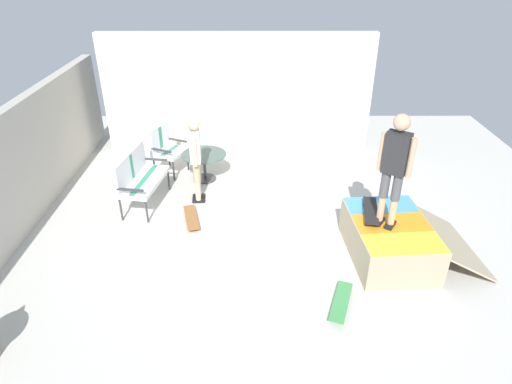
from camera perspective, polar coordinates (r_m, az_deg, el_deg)
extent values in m
cube|color=beige|center=(7.28, 0.75, -6.61)|extent=(12.00, 12.00, 0.10)
cube|color=#ADA89E|center=(7.76, -30.22, 0.59)|extent=(9.00, 0.20, 2.02)
cube|color=beige|center=(10.12, -2.41, 12.67)|extent=(0.20, 6.00, 2.64)
cube|color=silver|center=(10.02, 2.85, 12.66)|extent=(0.03, 1.10, 1.40)
cube|color=tan|center=(7.05, 16.83, -5.94)|extent=(1.65, 1.23, 0.61)
cube|color=yellow|center=(6.48, 18.72, -6.36)|extent=(0.58, 1.12, 0.01)
cube|color=orange|center=(6.88, 17.20, -3.83)|extent=(0.58, 1.12, 0.01)
cube|color=#4C99D8|center=(7.29, 15.86, -1.58)|extent=(0.58, 1.12, 0.01)
cylinder|color=#B2B2B7|center=(6.73, 12.86, -4.30)|extent=(1.52, 0.15, 0.05)
cube|color=tan|center=(7.44, 23.66, -5.57)|extent=(1.60, 0.97, 0.50)
cylinder|color=#38383D|center=(7.81, -13.98, -2.46)|extent=(0.04, 0.04, 0.44)
cylinder|color=#38383D|center=(8.76, -11.26, 1.53)|extent=(0.04, 0.04, 0.44)
cylinder|color=#38383D|center=(8.00, -17.10, -2.16)|extent=(0.04, 0.04, 0.44)
cylinder|color=#38383D|center=(8.92, -14.11, 1.72)|extent=(0.04, 0.04, 0.44)
cube|color=silver|center=(8.24, -14.27, 1.34)|extent=(1.32, 0.74, 0.08)
cube|color=#338C66|center=(8.22, -14.30, 1.60)|extent=(1.21, 0.28, 0.00)
cube|color=silver|center=(8.20, -16.03, 3.23)|extent=(1.25, 0.27, 0.50)
cube|color=#338C66|center=(8.20, -16.03, 3.23)|extent=(0.11, 0.10, 0.46)
cube|color=#38383D|center=(7.68, -16.03, 0.28)|extent=(0.11, 0.47, 0.04)
cube|color=#38383D|center=(8.67, -12.96, 4.14)|extent=(0.11, 0.47, 0.04)
cylinder|color=#38383D|center=(9.10, -10.62, 2.73)|extent=(0.04, 0.04, 0.44)
cylinder|color=#38383D|center=(9.50, -8.85, 4.08)|extent=(0.04, 0.04, 0.44)
cylinder|color=#38383D|center=(9.36, -13.03, 3.22)|extent=(0.04, 0.04, 0.44)
cylinder|color=#38383D|center=(9.75, -11.21, 4.53)|extent=(0.04, 0.04, 0.44)
cube|color=silver|center=(9.32, -11.07, 5.10)|extent=(0.79, 0.75, 0.08)
cube|color=#338C66|center=(9.30, -11.10, 5.33)|extent=(0.57, 0.33, 0.00)
cube|color=silver|center=(9.33, -12.45, 6.93)|extent=(0.60, 0.32, 0.50)
cube|color=#338C66|center=(9.33, -12.45, 6.93)|extent=(0.13, 0.12, 0.46)
cube|color=#38383D|center=(9.04, -12.18, 5.31)|extent=(0.23, 0.45, 0.04)
cube|color=#38383D|center=(9.47, -10.20, 6.65)|extent=(0.23, 0.45, 0.04)
cylinder|color=#38383D|center=(9.03, -6.66, 3.21)|extent=(0.06, 0.06, 0.55)
cylinder|color=#38383D|center=(9.15, -6.57, 1.75)|extent=(0.44, 0.44, 0.03)
cylinder|color=#425651|center=(8.91, -6.77, 4.85)|extent=(0.90, 0.90, 0.02)
cube|color=black|center=(8.35, -7.44, -1.12)|extent=(0.13, 0.25, 0.05)
cylinder|color=beige|center=(8.24, -7.54, 0.17)|extent=(0.10, 0.10, 0.38)
cylinder|color=tan|center=(8.07, -7.71, 2.54)|extent=(0.13, 0.13, 0.38)
cube|color=black|center=(8.50, -7.39, -0.54)|extent=(0.13, 0.25, 0.05)
cylinder|color=beige|center=(8.39, -7.48, 0.74)|extent=(0.10, 0.10, 0.38)
cylinder|color=tan|center=(8.22, -7.65, 3.08)|extent=(0.13, 0.13, 0.38)
cube|color=silver|center=(7.94, -7.91, 5.87)|extent=(0.33, 0.20, 0.57)
sphere|color=beige|center=(7.79, -8.12, 8.71)|extent=(0.22, 0.22, 0.22)
cylinder|color=beige|center=(7.77, -7.97, 5.15)|extent=(0.08, 0.08, 0.54)
cylinder|color=beige|center=(8.13, -7.83, 6.30)|extent=(0.08, 0.08, 0.54)
cube|color=black|center=(6.80, 15.65, -3.67)|extent=(0.26, 0.22, 0.05)
cylinder|color=tan|center=(6.69, 15.91, -2.04)|extent=(0.10, 0.10, 0.40)
cylinder|color=#4C4C51|center=(6.49, 16.39, 1.00)|extent=(0.13, 0.13, 0.40)
cube|color=black|center=(6.77, 17.00, -4.08)|extent=(0.26, 0.22, 0.05)
cylinder|color=tan|center=(6.65, 17.28, -2.45)|extent=(0.10, 0.10, 0.40)
cylinder|color=#4C4C51|center=(6.45, 17.80, 0.59)|extent=(0.13, 0.13, 0.40)
cube|color=#262628|center=(6.26, 17.76, 4.81)|extent=(0.33, 0.37, 0.60)
sphere|color=tan|center=(6.10, 18.39, 8.58)|extent=(0.23, 0.23, 0.23)
cylinder|color=tan|center=(6.32, 16.02, 5.10)|extent=(0.08, 0.08, 0.57)
cylinder|color=tan|center=(6.23, 19.47, 4.18)|extent=(0.08, 0.08, 0.57)
cube|color=brown|center=(7.75, -8.39, -3.24)|extent=(0.82, 0.38, 0.02)
cylinder|color=gold|center=(8.02, -8.00, -2.51)|extent=(0.06, 0.04, 0.06)
cylinder|color=gold|center=(8.02, -9.14, -2.65)|extent=(0.06, 0.04, 0.06)
cylinder|color=gold|center=(7.55, -7.52, -4.70)|extent=(0.06, 0.04, 0.06)
cylinder|color=gold|center=(7.55, -8.72, -4.85)|extent=(0.06, 0.04, 0.06)
cube|color=#3F8C4C|center=(6.13, 10.96, -13.75)|extent=(0.82, 0.45, 0.02)
cylinder|color=gold|center=(6.38, 12.06, -12.65)|extent=(0.06, 0.05, 0.06)
cylinder|color=gold|center=(6.39, 10.61, -12.39)|extent=(0.06, 0.05, 0.06)
cylinder|color=gold|center=(5.97, 11.22, -16.11)|extent=(0.06, 0.05, 0.06)
cylinder|color=gold|center=(5.98, 9.65, -15.83)|extent=(0.06, 0.05, 0.06)
cube|color=black|center=(6.91, 14.67, -2.31)|extent=(0.82, 0.33, 0.01)
cylinder|color=#333333|center=(7.19, 15.12, -1.64)|extent=(0.06, 0.04, 0.06)
cylinder|color=#333333|center=(7.17, 13.85, -1.54)|extent=(0.06, 0.04, 0.06)
cylinder|color=#333333|center=(6.71, 15.41, -4.08)|extent=(0.06, 0.04, 0.06)
cylinder|color=#333333|center=(6.70, 14.05, -3.98)|extent=(0.06, 0.04, 0.06)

